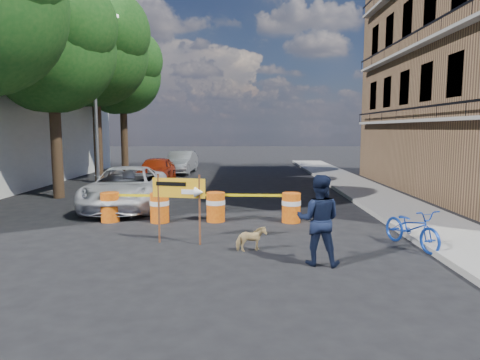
{
  "coord_description": "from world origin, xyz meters",
  "views": [
    {
      "loc": [
        0.77,
        -10.33,
        2.81
      ],
      "look_at": [
        0.69,
        2.36,
        1.3
      ],
      "focal_mm": 32.0,
      "sensor_mm": 36.0,
      "label": 1
    }
  ],
  "objects_px": {
    "barrel_far_left": "(110,206)",
    "barrel_far_right": "(291,207)",
    "pedestrian": "(319,220)",
    "dog": "(251,239)",
    "detour_sign": "(185,194)",
    "sedan_red": "(156,170)",
    "bicycle": "(413,210)",
    "barrel_mid_right": "(216,206)",
    "suv_white": "(126,188)",
    "barrel_mid_left": "(160,207)",
    "sedan_silver": "(181,162)"
  },
  "relations": [
    {
      "from": "bicycle",
      "to": "sedan_red",
      "type": "distance_m",
      "value": 14.65
    },
    {
      "from": "barrel_far_right",
      "to": "dog",
      "type": "relative_size",
      "value": 1.31
    },
    {
      "from": "bicycle",
      "to": "dog",
      "type": "height_order",
      "value": "bicycle"
    },
    {
      "from": "suv_white",
      "to": "barrel_mid_left",
      "type": "bearing_deg",
      "value": -58.49
    },
    {
      "from": "pedestrian",
      "to": "dog",
      "type": "distance_m",
      "value": 1.79
    },
    {
      "from": "suv_white",
      "to": "sedan_silver",
      "type": "distance_m",
      "value": 12.05
    },
    {
      "from": "barrel_far_right",
      "to": "sedan_red",
      "type": "height_order",
      "value": "sedan_red"
    },
    {
      "from": "barrel_far_left",
      "to": "barrel_mid_left",
      "type": "relative_size",
      "value": 1.0
    },
    {
      "from": "barrel_far_right",
      "to": "dog",
      "type": "height_order",
      "value": "barrel_far_right"
    },
    {
      "from": "barrel_far_right",
      "to": "pedestrian",
      "type": "relative_size",
      "value": 0.48
    },
    {
      "from": "pedestrian",
      "to": "suv_white",
      "type": "xyz_separation_m",
      "value": [
        -5.75,
        6.44,
        -0.21
      ]
    },
    {
      "from": "dog",
      "to": "sedan_red",
      "type": "height_order",
      "value": "sedan_red"
    },
    {
      "from": "barrel_mid_left",
      "to": "pedestrian",
      "type": "relative_size",
      "value": 0.48
    },
    {
      "from": "barrel_mid_left",
      "to": "pedestrian",
      "type": "height_order",
      "value": "pedestrian"
    },
    {
      "from": "barrel_far_right",
      "to": "detour_sign",
      "type": "relative_size",
      "value": 0.52
    },
    {
      "from": "barrel_far_right",
      "to": "sedan_red",
      "type": "xyz_separation_m",
      "value": [
        -5.95,
        9.16,
        0.23
      ]
    },
    {
      "from": "pedestrian",
      "to": "barrel_mid_right",
      "type": "bearing_deg",
      "value": -47.28
    },
    {
      "from": "barrel_far_left",
      "to": "bicycle",
      "type": "xyz_separation_m",
      "value": [
        8.08,
        -2.82,
        0.45
      ]
    },
    {
      "from": "sedan_red",
      "to": "sedan_silver",
      "type": "bearing_deg",
      "value": 83.45
    },
    {
      "from": "barrel_mid_right",
      "to": "suv_white",
      "type": "bearing_deg",
      "value": 145.7
    },
    {
      "from": "barrel_far_left",
      "to": "bicycle",
      "type": "bearing_deg",
      "value": -19.23
    },
    {
      "from": "barrel_far_right",
      "to": "pedestrian",
      "type": "distance_m",
      "value": 4.08
    },
    {
      "from": "barrel_mid_right",
      "to": "sedan_red",
      "type": "relative_size",
      "value": 0.22
    },
    {
      "from": "pedestrian",
      "to": "suv_white",
      "type": "relative_size",
      "value": 0.36
    },
    {
      "from": "barrel_far_left",
      "to": "barrel_mid_left",
      "type": "distance_m",
      "value": 1.54
    },
    {
      "from": "barrel_far_right",
      "to": "barrel_mid_right",
      "type": "bearing_deg",
      "value": 177.58
    },
    {
      "from": "barrel_mid_left",
      "to": "pedestrian",
      "type": "bearing_deg",
      "value": -44.47
    },
    {
      "from": "bicycle",
      "to": "sedan_red",
      "type": "bearing_deg",
      "value": 106.28
    },
    {
      "from": "barrel_far_right",
      "to": "dog",
      "type": "distance_m",
      "value": 3.38
    },
    {
      "from": "barrel_mid_left",
      "to": "barrel_mid_right",
      "type": "bearing_deg",
      "value": 4.56
    },
    {
      "from": "barrel_mid_left",
      "to": "detour_sign",
      "type": "bearing_deg",
      "value": -65.67
    },
    {
      "from": "barrel_far_left",
      "to": "pedestrian",
      "type": "relative_size",
      "value": 0.48
    },
    {
      "from": "barrel_far_left",
      "to": "barrel_far_right",
      "type": "height_order",
      "value": "same"
    },
    {
      "from": "barrel_far_right",
      "to": "suv_white",
      "type": "height_order",
      "value": "suv_white"
    },
    {
      "from": "barrel_far_left",
      "to": "detour_sign",
      "type": "height_order",
      "value": "detour_sign"
    },
    {
      "from": "barrel_far_right",
      "to": "dog",
      "type": "bearing_deg",
      "value": -112.2
    },
    {
      "from": "barrel_far_left",
      "to": "pedestrian",
      "type": "height_order",
      "value": "pedestrian"
    },
    {
      "from": "barrel_mid_left",
      "to": "barrel_far_right",
      "type": "xyz_separation_m",
      "value": [
        3.99,
        0.04,
        0.0
      ]
    },
    {
      "from": "suv_white",
      "to": "detour_sign",
      "type": "bearing_deg",
      "value": -63.35
    },
    {
      "from": "dog",
      "to": "sedan_red",
      "type": "bearing_deg",
      "value": 2.07
    },
    {
      "from": "detour_sign",
      "to": "barrel_mid_right",
      "type": "bearing_deg",
      "value": 89.15
    },
    {
      "from": "suv_white",
      "to": "sedan_red",
      "type": "bearing_deg",
      "value": 89.58
    },
    {
      "from": "barrel_far_right",
      "to": "dog",
      "type": "xyz_separation_m",
      "value": [
        -1.27,
        -3.12,
        -0.18
      ]
    },
    {
      "from": "barrel_far_left",
      "to": "suv_white",
      "type": "relative_size",
      "value": 0.17
    },
    {
      "from": "barrel_mid_left",
      "to": "bicycle",
      "type": "relative_size",
      "value": 0.49
    },
    {
      "from": "sedan_silver",
      "to": "barrel_far_right",
      "type": "bearing_deg",
      "value": -66.05
    },
    {
      "from": "bicycle",
      "to": "suv_white",
      "type": "bearing_deg",
      "value": 128.66
    },
    {
      "from": "detour_sign",
      "to": "sedan_red",
      "type": "xyz_separation_m",
      "value": [
        -3.08,
        11.66,
        -0.56
      ]
    },
    {
      "from": "bicycle",
      "to": "pedestrian",
      "type": "bearing_deg",
      "value": -171.56
    },
    {
      "from": "bicycle",
      "to": "dog",
      "type": "bearing_deg",
      "value": 166.12
    }
  ]
}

